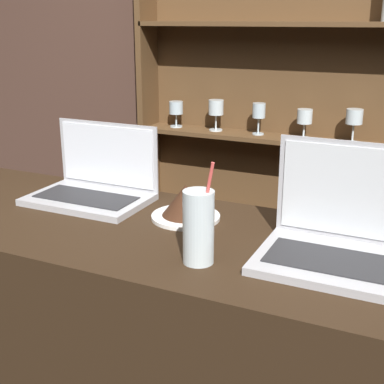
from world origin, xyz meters
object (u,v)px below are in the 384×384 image
object	(u,v)px
laptop_far	(340,236)
cake_plate	(186,204)
laptop_near	(95,184)
water_glass	(199,227)

from	to	relation	value
laptop_far	cake_plate	xyz separation A→B (m)	(-0.41, 0.08, -0.01)
laptop_far	laptop_near	bearing A→B (deg)	170.77
cake_plate	water_glass	xyz separation A→B (m)	(0.14, -0.22, 0.04)
laptop_near	cake_plate	size ratio (longest dim) A/B	1.83
laptop_near	laptop_far	world-z (taller)	laptop_far
water_glass	laptop_far	bearing A→B (deg)	27.94
laptop_near	laptop_far	distance (m)	0.72
water_glass	cake_plate	bearing A→B (deg)	121.61
laptop_near	water_glass	distance (m)	0.51
cake_plate	water_glass	world-z (taller)	water_glass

